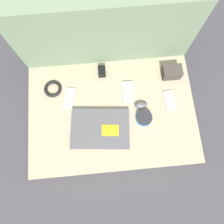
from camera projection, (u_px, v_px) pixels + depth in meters
The scene contains 12 objects.
ground_plane at pixel (112, 119), 1.35m from camera, with size 8.00×8.00×0.00m, color #38383D.
couch_seat at pixel (112, 116), 1.28m from camera, with size 0.92×0.63×0.15m.
couch_backrest at pixel (105, 32), 1.17m from camera, with size 0.92×0.20×0.58m.
laptop at pixel (100, 129), 1.17m from camera, with size 0.33×0.25×0.03m.
computer_mouse at pixel (141, 105), 1.21m from camera, with size 0.07×0.04×0.03m.
speaker_puck at pixel (144, 118), 1.19m from camera, with size 0.09×0.09×0.03m.
phone_silver at pixel (70, 98), 1.23m from camera, with size 0.08×0.13×0.01m.
phone_black at pixel (128, 92), 1.23m from camera, with size 0.07×0.13×0.01m.
phone_small at pixel (169, 100), 1.22m from camera, with size 0.07×0.12×0.01m.
camera_pouch at pixel (172, 72), 1.24m from camera, with size 0.11×0.07×0.07m.
charger_brick at pixel (102, 72), 1.25m from camera, with size 0.04×0.06×0.04m.
cable_coil at pixel (53, 89), 1.24m from camera, with size 0.10×0.10×0.02m.
Camera 1 is at (-0.03, -0.30, 1.32)m, focal length 35.00 mm.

